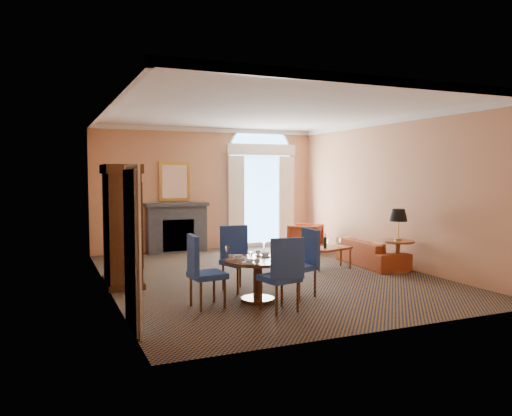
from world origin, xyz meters
name	(u,v)px	position (x,y,z in m)	size (l,w,h in m)	color
ground	(266,275)	(0.00, 0.00, 0.00)	(7.50, 7.50, 0.00)	black
room_envelope	(252,149)	(-0.03, 0.67, 2.51)	(6.04, 7.52, 3.45)	tan
armoire	(122,227)	(-2.72, 0.24, 1.04)	(0.62, 1.10, 2.17)	#3C200D
dining_table	(258,269)	(-0.93, -1.75, 0.50)	(1.06, 1.06, 0.86)	#3C200D
dining_chair_north	(236,253)	(-0.95, -0.88, 0.63)	(0.62, 0.62, 1.10)	navy
dining_chair_south	(283,270)	(-0.86, -2.52, 0.63)	(0.58, 0.58, 1.10)	navy
dining_chair_east	(304,258)	(-0.11, -1.76, 0.63)	(0.63, 0.63, 1.10)	navy
dining_chair_west	(201,267)	(-1.87, -1.80, 0.63)	(0.54, 0.54, 1.10)	navy
sofa	(372,253)	(2.55, 0.05, 0.28)	(1.89, 0.74, 0.55)	#A03E1D
armchair	(305,238)	(2.15, 2.33, 0.36)	(0.77, 0.79, 0.72)	#A03E1D
coffee_table	(330,249)	(1.53, 0.11, 0.42)	(1.00, 0.74, 0.76)	brown
side_table	(398,233)	(2.60, -0.75, 0.80)	(0.65, 0.65, 1.27)	brown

